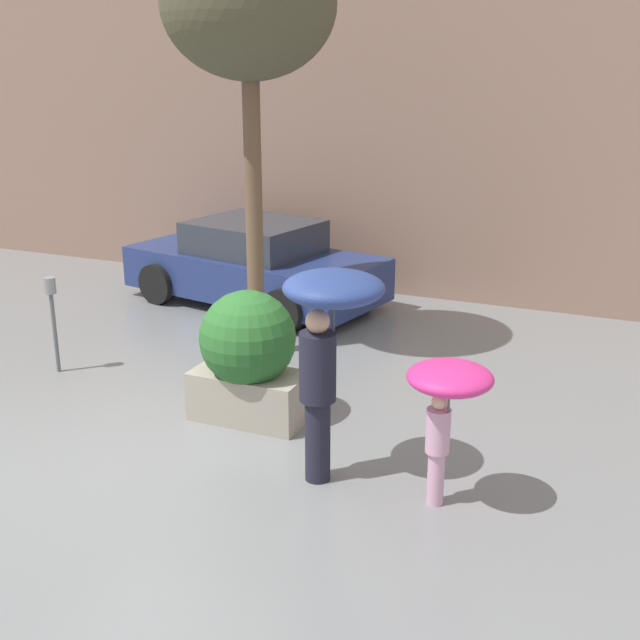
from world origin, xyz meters
The scene contains 8 objects.
ground_plane centered at (0.00, 0.00, 0.00)m, with size 40.00×40.00×0.00m, color slate.
building_facade centered at (0.00, 6.50, 3.00)m, with size 18.00×0.30×6.00m.
planter_box centered at (0.57, 1.06, 0.75)m, with size 1.23×1.03×1.44m.
person_adult centered at (1.85, 0.21, 1.51)m, with size 0.90×0.90×1.98m.
person_child centered at (2.97, 0.13, 1.09)m, with size 0.73×0.73×1.34m.
parked_car_near centered at (-1.41, 4.99, 0.62)m, with size 4.36×2.62×1.33m.
street_tree centered at (-0.30, 2.91, 4.30)m, with size 2.08×2.08×5.24m.
parking_meter centered at (-2.29, 1.35, 0.88)m, with size 0.14×0.14×1.22m.
Camera 1 is at (4.43, -5.97, 3.74)m, focal length 45.00 mm.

